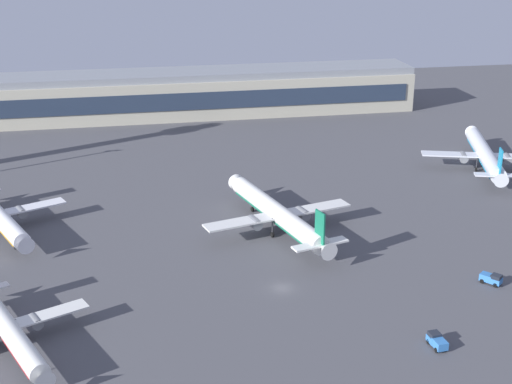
{
  "coord_description": "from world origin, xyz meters",
  "views": [
    {
      "loc": [
        -28.16,
        -120.17,
        66.81
      ],
      "look_at": [
        3.02,
        42.76,
        4.0
      ],
      "focal_mm": 49.94,
      "sensor_mm": 36.0,
      "label": 1
    }
  ],
  "objects": [
    {
      "name": "airplane_near_gate",
      "position": [
        5.02,
        26.76,
        4.5
      ],
      "size": [
        35.92,
        45.78,
        11.92
      ],
      "rotation": [
        0.0,
        0.0,
        0.26
      ],
      "color": "silver",
      "rests_on": "ground"
    },
    {
      "name": "ground_plane",
      "position": [
        0.0,
        0.0,
        0.0
      ],
      "size": [
        416.0,
        416.0,
        0.0
      ],
      "primitive_type": "plane",
      "color": "#4C4C51"
    },
    {
      "name": "cargo_loader",
      "position": [
        41.01,
        -6.02,
        1.18
      ],
      "size": [
        4.16,
        4.43,
        2.25
      ],
      "rotation": [
        0.0,
        0.0,
        3.84
      ],
      "color": "#3372BF",
      "rests_on": "ground"
    },
    {
      "name": "airplane_terminal_side",
      "position": [
        -49.66,
        -11.11,
        3.52
      ],
      "size": [
        27.08,
        34.27,
        9.32
      ],
      "rotation": [
        0.0,
        0.0,
        3.57
      ],
      "color": "silver",
      "rests_on": "ground"
    },
    {
      "name": "airplane_taxiway_distant",
      "position": [
        73.3,
        59.06,
        4.49
      ],
      "size": [
        35.57,
        45.24,
        11.88
      ],
      "rotation": [
        0.0,
        0.0,
        -0.3
      ],
      "color": "silver",
      "rests_on": "ground"
    },
    {
      "name": "terminal_building",
      "position": [
        -3.47,
        137.78,
        8.09
      ],
      "size": [
        165.94,
        22.4,
        16.4
      ],
      "color": "#B2AD99",
      "rests_on": "ground"
    },
    {
      "name": "baggage_tractor",
      "position": [
        20.99,
        -25.0,
        1.18
      ],
      "size": [
        2.36,
        4.31,
        2.25
      ],
      "rotation": [
        0.0,
        0.0,
        0.1
      ],
      "color": "#3372BF",
      "rests_on": "ground"
    }
  ]
}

